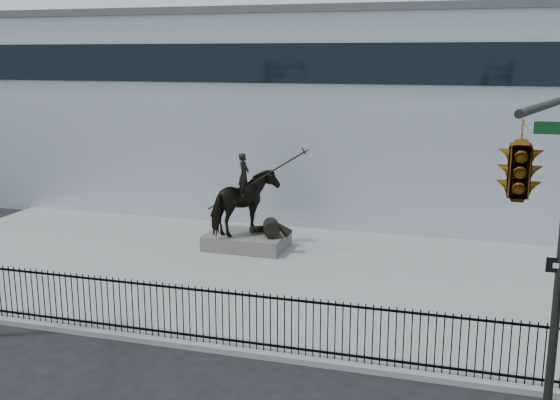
# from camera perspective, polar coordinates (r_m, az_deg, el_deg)

# --- Properties ---
(ground) EXTENTS (120.00, 120.00, 0.00)m
(ground) POSITION_cam_1_polar(r_m,az_deg,el_deg) (15.88, -4.71, -15.01)
(ground) COLOR black
(ground) RESTS_ON ground
(plaza) EXTENTS (30.00, 12.00, 0.15)m
(plaza) POSITION_cam_1_polar(r_m,az_deg,el_deg) (22.00, 1.87, -6.75)
(plaza) COLOR gray
(plaza) RESTS_ON ground
(building) EXTENTS (44.00, 14.00, 9.00)m
(building) POSITION_cam_1_polar(r_m,az_deg,el_deg) (33.63, 7.55, 7.58)
(building) COLOR #B1B8C0
(building) RESTS_ON ground
(picket_fence) EXTENTS (22.10, 0.10, 1.50)m
(picket_fence) POSITION_cam_1_polar(r_m,az_deg,el_deg) (16.56, -3.19, -10.34)
(picket_fence) COLOR black
(picket_fence) RESTS_ON plaza
(statue_plinth) EXTENTS (3.01, 2.10, 0.56)m
(statue_plinth) POSITION_cam_1_polar(r_m,az_deg,el_deg) (24.94, -2.90, -3.57)
(statue_plinth) COLOR #5D5A55
(statue_plinth) RESTS_ON plaza
(equestrian_statue) EXTENTS (3.82, 2.39, 3.23)m
(equestrian_statue) POSITION_cam_1_polar(r_m,az_deg,el_deg) (24.56, -2.82, -0.33)
(equestrian_statue) COLOR black
(equestrian_statue) RESTS_ON statue_plinth
(traffic_signal_right) EXTENTS (2.17, 6.86, 7.00)m
(traffic_signal_right) POSITION_cam_1_polar(r_m,az_deg,el_deg) (11.46, 22.47, -0.94)
(traffic_signal_right) COLOR black
(traffic_signal_right) RESTS_ON ground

